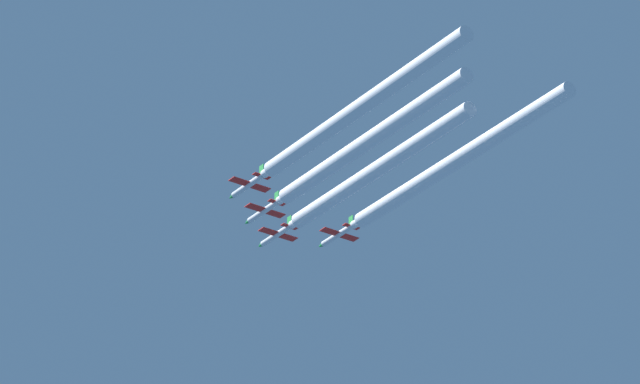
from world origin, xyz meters
name	(u,v)px	position (x,y,z in m)	size (l,w,h in m)	color
jet_lead	(276,235)	(-0.34, 4.87, 169.76)	(7.44, 10.84, 2.60)	silver
jet_left_wingman	(263,212)	(-8.28, -2.85, 168.87)	(7.44, 10.84, 2.60)	silver
jet_right_wingman	(337,235)	(7.84, -2.36, 169.16)	(7.44, 10.84, 2.60)	silver
jet_outer_left	(247,186)	(-16.83, -10.97, 167.81)	(7.44, 10.84, 2.60)	silver
smoke_trail_lead	(376,170)	(-0.34, -25.08, 169.74)	(2.69, 49.96, 2.69)	white
smoke_trail_left_wingman	(368,141)	(-8.28, -33.45, 168.85)	(2.69, 51.23, 2.69)	white
smoke_trail_right_wingman	(455,161)	(7.84, -35.96, 169.13)	(2.69, 57.25, 2.69)	white
smoke_trail_outer_left	(359,108)	(-16.83, -42.79, 167.78)	(2.69, 53.70, 2.69)	white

